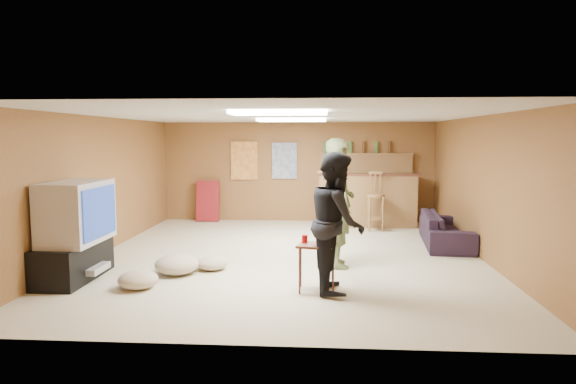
# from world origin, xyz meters

# --- Properties ---
(ground) EXTENTS (7.00, 7.00, 0.00)m
(ground) POSITION_xyz_m (0.00, 0.00, 0.00)
(ground) COLOR #BFB392
(ground) RESTS_ON ground
(ceiling) EXTENTS (6.00, 7.00, 0.02)m
(ceiling) POSITION_xyz_m (0.00, 0.00, 2.20)
(ceiling) COLOR silver
(ceiling) RESTS_ON ground
(wall_back) EXTENTS (6.00, 0.02, 2.20)m
(wall_back) POSITION_xyz_m (0.00, 3.50, 1.10)
(wall_back) COLOR brown
(wall_back) RESTS_ON ground
(wall_front) EXTENTS (6.00, 0.02, 2.20)m
(wall_front) POSITION_xyz_m (0.00, -3.50, 1.10)
(wall_front) COLOR brown
(wall_front) RESTS_ON ground
(wall_left) EXTENTS (0.02, 7.00, 2.20)m
(wall_left) POSITION_xyz_m (-3.00, 0.00, 1.10)
(wall_left) COLOR brown
(wall_left) RESTS_ON ground
(wall_right) EXTENTS (0.02, 7.00, 2.20)m
(wall_right) POSITION_xyz_m (3.00, 0.00, 1.10)
(wall_right) COLOR brown
(wall_right) RESTS_ON ground
(tv_stand) EXTENTS (0.55, 1.30, 0.50)m
(tv_stand) POSITION_xyz_m (-2.72, -1.50, 0.25)
(tv_stand) COLOR black
(tv_stand) RESTS_ON ground
(dvd_box) EXTENTS (0.35, 0.50, 0.08)m
(dvd_box) POSITION_xyz_m (-2.50, -1.50, 0.15)
(dvd_box) COLOR #B2B2B7
(dvd_box) RESTS_ON tv_stand
(tv_body) EXTENTS (0.60, 1.10, 0.80)m
(tv_body) POSITION_xyz_m (-2.65, -1.50, 0.90)
(tv_body) COLOR #B2B2B7
(tv_body) RESTS_ON tv_stand
(tv_screen) EXTENTS (0.02, 0.95, 0.65)m
(tv_screen) POSITION_xyz_m (-2.34, -1.50, 0.90)
(tv_screen) COLOR navy
(tv_screen) RESTS_ON tv_body
(bar_counter) EXTENTS (2.00, 0.60, 1.10)m
(bar_counter) POSITION_xyz_m (1.50, 2.95, 0.55)
(bar_counter) COLOR brown
(bar_counter) RESTS_ON ground
(bar_lip) EXTENTS (2.10, 0.12, 0.05)m
(bar_lip) POSITION_xyz_m (1.50, 2.70, 1.10)
(bar_lip) COLOR #462216
(bar_lip) RESTS_ON bar_counter
(bar_shelf) EXTENTS (2.00, 0.18, 0.05)m
(bar_shelf) POSITION_xyz_m (1.50, 3.40, 1.50)
(bar_shelf) COLOR brown
(bar_shelf) RESTS_ON bar_backing
(bar_backing) EXTENTS (2.00, 0.14, 0.60)m
(bar_backing) POSITION_xyz_m (1.50, 3.42, 1.20)
(bar_backing) COLOR brown
(bar_backing) RESTS_ON bar_counter
(poster_left) EXTENTS (0.60, 0.03, 0.85)m
(poster_left) POSITION_xyz_m (-1.20, 3.46, 1.35)
(poster_left) COLOR #BF3F26
(poster_left) RESTS_ON wall_back
(poster_right) EXTENTS (0.55, 0.03, 0.80)m
(poster_right) POSITION_xyz_m (-0.30, 3.46, 1.35)
(poster_right) COLOR #334C99
(poster_right) RESTS_ON wall_back
(folding_chair_stack) EXTENTS (0.50, 0.26, 0.91)m
(folding_chair_stack) POSITION_xyz_m (-2.00, 3.30, 0.45)
(folding_chair_stack) COLOR maroon
(folding_chair_stack) RESTS_ON ground
(ceiling_panel_front) EXTENTS (1.20, 0.60, 0.04)m
(ceiling_panel_front) POSITION_xyz_m (0.00, -1.50, 2.17)
(ceiling_panel_front) COLOR white
(ceiling_panel_front) RESTS_ON ceiling
(ceiling_panel_back) EXTENTS (1.20, 0.60, 0.04)m
(ceiling_panel_back) POSITION_xyz_m (0.00, 1.20, 2.17)
(ceiling_panel_back) COLOR white
(ceiling_panel_back) RESTS_ON ceiling
(person_olive) EXTENTS (0.57, 0.75, 1.86)m
(person_olive) POSITION_xyz_m (0.79, -0.56, 0.93)
(person_olive) COLOR #4E5732
(person_olive) RESTS_ON ground
(person_black) EXTENTS (0.68, 0.85, 1.70)m
(person_black) POSITION_xyz_m (0.72, -1.76, 0.85)
(person_black) COLOR black
(person_black) RESTS_ON ground
(sofa) EXTENTS (0.92, 1.96, 0.55)m
(sofa) POSITION_xyz_m (2.70, 1.05, 0.28)
(sofa) COLOR black
(sofa) RESTS_ON ground
(tray_table) EXTENTS (0.50, 0.43, 0.58)m
(tray_table) POSITION_xyz_m (0.48, -1.79, 0.29)
(tray_table) COLOR #462216
(tray_table) RESTS_ON ground
(cup_red_near) EXTENTS (0.09, 0.09, 0.10)m
(cup_red_near) POSITION_xyz_m (0.33, -1.71, 0.63)
(cup_red_near) COLOR #B00B0F
(cup_red_near) RESTS_ON tray_table
(cup_red_far) EXTENTS (0.10, 0.10, 0.11)m
(cup_red_far) POSITION_xyz_m (0.57, -1.84, 0.63)
(cup_red_far) COLOR #B00B0F
(cup_red_far) RESTS_ON tray_table
(cup_blue) EXTENTS (0.08, 0.08, 0.11)m
(cup_blue) POSITION_xyz_m (0.64, -1.70, 0.63)
(cup_blue) COLOR navy
(cup_blue) RESTS_ON tray_table
(bar_stool_left) EXTENTS (0.39, 0.39, 1.10)m
(bar_stool_left) POSITION_xyz_m (0.58, 2.50, 0.55)
(bar_stool_left) COLOR brown
(bar_stool_left) RESTS_ON ground
(bar_stool_right) EXTENTS (0.49, 0.49, 1.34)m
(bar_stool_right) POSITION_xyz_m (1.62, 2.34, 0.67)
(bar_stool_right) COLOR brown
(bar_stool_right) RESTS_ON ground
(cushion_near_tv) EXTENTS (0.69, 0.69, 0.27)m
(cushion_near_tv) POSITION_xyz_m (-1.44, -1.15, 0.14)
(cushion_near_tv) COLOR tan
(cushion_near_tv) RESTS_ON ground
(cushion_mid) EXTENTS (0.49, 0.49, 0.20)m
(cushion_mid) POSITION_xyz_m (-1.01, -0.89, 0.10)
(cushion_mid) COLOR tan
(cushion_mid) RESTS_ON ground
(cushion_far) EXTENTS (0.54, 0.54, 0.22)m
(cushion_far) POSITION_xyz_m (-1.73, -1.84, 0.11)
(cushion_far) COLOR tan
(cushion_far) RESTS_ON ground
(bottle_row) EXTENTS (1.48, 0.08, 0.26)m
(bottle_row) POSITION_xyz_m (1.30, 3.38, 1.65)
(bottle_row) COLOR #3F7233
(bottle_row) RESTS_ON bar_shelf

